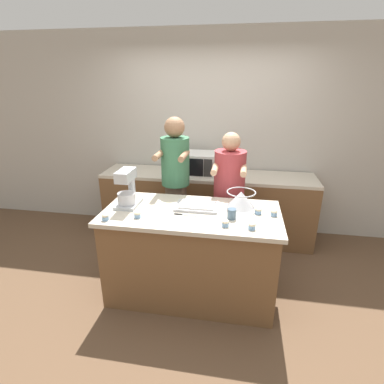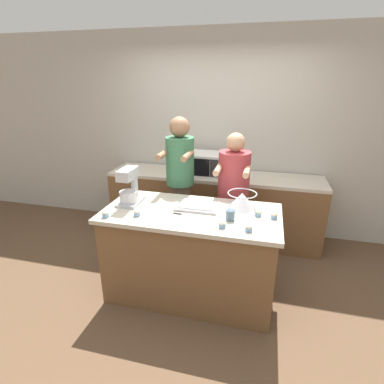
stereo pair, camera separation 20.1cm
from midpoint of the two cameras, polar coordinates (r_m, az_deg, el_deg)
name	(u,v)px [view 2 (the right image)]	position (r m, az deg, el deg)	size (l,w,h in m)	color
ground_plane	(191,291)	(3.29, 1.66, -18.39)	(16.00, 16.00, 0.00)	brown
back_wall	(220,136)	(4.19, 6.70, 10.57)	(10.00, 0.06, 2.70)	#B2ADA3
island_counter	(191,253)	(3.03, 1.75, -11.62)	(1.66, 0.81, 0.91)	brown
back_counter	(213,206)	(4.12, 5.51, -2.67)	(2.80, 0.60, 0.90)	brown
person_left	(180,186)	(3.49, -0.61, 1.07)	(0.34, 0.50, 1.70)	brown
person_right	(233,199)	(3.43, 9.44, -1.30)	(0.36, 0.51, 1.55)	brown
stand_mixer	(129,188)	(2.97, -9.97, 0.69)	(0.20, 0.30, 0.36)	#B2B7BC
mixing_bowl	(242,200)	(2.90, 11.46, -1.58)	(0.28, 0.28, 0.16)	#BCBCC1
baking_tray	(197,206)	(2.88, 3.02, -2.73)	(0.41, 0.27, 0.04)	#BCBCC1
microwave_oven	(203,163)	(3.94, 3.50, 5.44)	(0.52, 0.40, 0.28)	silver
drinking_glass	(230,215)	(2.66, 9.47, -4.40)	(0.08, 0.08, 0.09)	slate
knife	(183,214)	(2.74, 0.41, -4.34)	(0.22, 0.03, 0.01)	#BCBCC1
cupcake_0	(137,213)	(2.74, -8.42, -3.93)	(0.06, 0.06, 0.06)	#759EC6
cupcake_1	(258,213)	(2.79, 14.58, -3.89)	(0.06, 0.06, 0.06)	#759EC6
cupcake_2	(222,224)	(2.52, 8.09, -6.11)	(0.06, 0.06, 0.06)	#759EC6
cupcake_3	(105,214)	(2.76, -14.20, -4.09)	(0.06, 0.06, 0.06)	#759EC6
cupcake_4	(274,215)	(2.78, 17.41, -4.28)	(0.06, 0.06, 0.06)	#759EC6
cupcake_5	(249,228)	(2.50, 13.07, -6.70)	(0.06, 0.06, 0.06)	#759EC6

